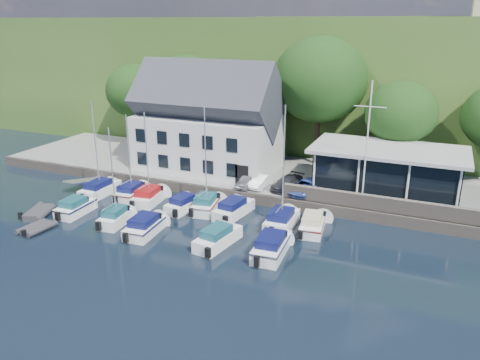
{
  "coord_description": "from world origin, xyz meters",
  "views": [
    {
      "loc": [
        14.65,
        -25.4,
        15.64
      ],
      "look_at": [
        -0.18,
        9.0,
        2.84
      ],
      "focal_mm": 35.0,
      "sensor_mm": 36.0,
      "label": 1
    }
  ],
  "objects_px": {
    "boat_r1_2": "(147,155)",
    "boat_r2_1": "(112,171)",
    "dinghy_0": "(39,211)",
    "car_silver": "(247,180)",
    "harbor_building": "(208,127)",
    "flagpole": "(367,145)",
    "car_white": "(261,181)",
    "boat_r2_3": "(218,236)",
    "boat_r1_7": "(313,222)",
    "boat_r2_2": "(146,224)",
    "dinghy_1": "(36,227)",
    "car_dgrey": "(287,183)",
    "boat_r1_3": "(184,202)",
    "boat_r1_5": "(234,207)",
    "boat_r1_0": "(96,149)",
    "car_blue": "(306,186)",
    "boat_r2_0": "(76,206)",
    "boat_r1_1": "(129,152)",
    "club_pavilion": "(387,170)",
    "boat_r1_4": "(206,160)",
    "boat_r2_4": "(272,244)",
    "boat_r1_6": "(283,173)"
  },
  "relations": [
    {
      "from": "boat_r1_2",
      "to": "boat_r2_1",
      "type": "distance_m",
      "value": 5.01
    },
    {
      "from": "dinghy_0",
      "to": "car_silver",
      "type": "bearing_deg",
      "value": 17.84
    },
    {
      "from": "harbor_building",
      "to": "boat_r1_2",
      "type": "bearing_deg",
      "value": -99.51
    },
    {
      "from": "flagpole",
      "to": "boat_r2_1",
      "type": "bearing_deg",
      "value": -151.4
    },
    {
      "from": "car_white",
      "to": "flagpole",
      "type": "distance_m",
      "value": 10.38
    },
    {
      "from": "boat_r2_3",
      "to": "harbor_building",
      "type": "bearing_deg",
      "value": 128.2
    },
    {
      "from": "boat_r1_7",
      "to": "boat_r2_1",
      "type": "height_order",
      "value": "boat_r2_1"
    },
    {
      "from": "flagpole",
      "to": "car_silver",
      "type": "bearing_deg",
      "value": 178.92
    },
    {
      "from": "harbor_building",
      "to": "boat_r2_2",
      "type": "height_order",
      "value": "harbor_building"
    },
    {
      "from": "dinghy_1",
      "to": "car_dgrey",
      "type": "bearing_deg",
      "value": 47.23
    },
    {
      "from": "boat_r2_1",
      "to": "dinghy_1",
      "type": "bearing_deg",
      "value": -149.69
    },
    {
      "from": "boat_r1_3",
      "to": "boat_r1_5",
      "type": "height_order",
      "value": "boat_r1_5"
    },
    {
      "from": "car_white",
      "to": "boat_r1_0",
      "type": "relative_size",
      "value": 0.39
    },
    {
      "from": "car_blue",
      "to": "boat_r2_0",
      "type": "xyz_separation_m",
      "value": [
        -17.34,
        -10.04,
        -0.92
      ]
    },
    {
      "from": "car_silver",
      "to": "boat_r1_1",
      "type": "bearing_deg",
      "value": -154.63
    },
    {
      "from": "car_blue",
      "to": "flagpole",
      "type": "xyz_separation_m",
      "value": [
        5.01,
        -0.6,
        4.48
      ]
    },
    {
      "from": "club_pavilion",
      "to": "flagpole",
      "type": "xyz_separation_m",
      "value": [
        -1.45,
        -3.65,
        3.08
      ]
    },
    {
      "from": "car_white",
      "to": "boat_r1_5",
      "type": "distance_m",
      "value": 5.14
    },
    {
      "from": "club_pavilion",
      "to": "boat_r2_2",
      "type": "xyz_separation_m",
      "value": [
        -16.14,
        -13.91,
        -2.32
      ]
    },
    {
      "from": "boat_r2_1",
      "to": "boat_r1_3",
      "type": "bearing_deg",
      "value": 46.07
    },
    {
      "from": "boat_r1_1",
      "to": "boat_r2_2",
      "type": "xyz_separation_m",
      "value": [
        5.54,
        -5.88,
        -3.66
      ]
    },
    {
      "from": "club_pavilion",
      "to": "boat_r1_4",
      "type": "xyz_separation_m",
      "value": [
        -13.87,
        -8.06,
        1.53
      ]
    },
    {
      "from": "boat_r1_2",
      "to": "dinghy_0",
      "type": "distance_m",
      "value": 10.17
    },
    {
      "from": "club_pavilion",
      "to": "boat_r1_1",
      "type": "height_order",
      "value": "boat_r1_1"
    },
    {
      "from": "boat_r1_1",
      "to": "dinghy_1",
      "type": "bearing_deg",
      "value": -111.52
    },
    {
      "from": "boat_r1_2",
      "to": "dinghy_1",
      "type": "bearing_deg",
      "value": -125.89
    },
    {
      "from": "boat_r2_0",
      "to": "boat_r2_1",
      "type": "xyz_separation_m",
      "value": [
        4.48,
        -0.3,
        3.73
      ]
    },
    {
      "from": "boat_r1_5",
      "to": "boat_r2_4",
      "type": "relative_size",
      "value": 0.99
    },
    {
      "from": "car_white",
      "to": "boat_r2_4",
      "type": "relative_size",
      "value": 0.54
    },
    {
      "from": "car_silver",
      "to": "car_white",
      "type": "relative_size",
      "value": 0.97
    },
    {
      "from": "boat_r1_5",
      "to": "boat_r2_1",
      "type": "bearing_deg",
      "value": -138.78
    },
    {
      "from": "boat_r1_3",
      "to": "dinghy_1",
      "type": "xyz_separation_m",
      "value": [
        -8.48,
        -8.33,
        -0.37
      ]
    },
    {
      "from": "flagpole",
      "to": "boat_r1_0",
      "type": "xyz_separation_m",
      "value": [
        -23.46,
        -4.9,
        -1.66
      ]
    },
    {
      "from": "car_silver",
      "to": "boat_r1_3",
      "type": "bearing_deg",
      "value": -125.1
    },
    {
      "from": "boat_r2_1",
      "to": "boat_r2_4",
      "type": "bearing_deg",
      "value": -6.22
    },
    {
      "from": "boat_r2_4",
      "to": "dinghy_1",
      "type": "relative_size",
      "value": 2.27
    },
    {
      "from": "boat_r1_5",
      "to": "boat_r2_3",
      "type": "relative_size",
      "value": 1.02
    },
    {
      "from": "boat_r1_7",
      "to": "boat_r2_1",
      "type": "distance_m",
      "value": 16.22
    },
    {
      "from": "harbor_building",
      "to": "boat_r1_6",
      "type": "relative_size",
      "value": 1.6
    },
    {
      "from": "club_pavilion",
      "to": "boat_r2_0",
      "type": "xyz_separation_m",
      "value": [
        -23.79,
        -13.09,
        -2.32
      ]
    },
    {
      "from": "car_blue",
      "to": "boat_r1_5",
      "type": "height_order",
      "value": "car_blue"
    },
    {
      "from": "boat_r1_3",
      "to": "boat_r2_2",
      "type": "relative_size",
      "value": 0.89
    },
    {
      "from": "boat_r1_3",
      "to": "boat_r2_3",
      "type": "height_order",
      "value": "boat_r2_3"
    },
    {
      "from": "harbor_building",
      "to": "dinghy_0",
      "type": "distance_m",
      "value": 18.02
    },
    {
      "from": "car_white",
      "to": "boat_r1_4",
      "type": "relative_size",
      "value": 0.38
    },
    {
      "from": "boat_r2_1",
      "to": "club_pavilion",
      "type": "bearing_deg",
      "value": 28.3
    },
    {
      "from": "car_silver",
      "to": "boat_r1_0",
      "type": "xyz_separation_m",
      "value": [
        -12.88,
        -5.1,
        2.9
      ]
    },
    {
      "from": "boat_r1_1",
      "to": "boat_r1_5",
      "type": "distance_m",
      "value": 11.01
    },
    {
      "from": "boat_r1_4",
      "to": "boat_r2_3",
      "type": "relative_size",
      "value": 1.48
    },
    {
      "from": "car_silver",
      "to": "dinghy_1",
      "type": "distance_m",
      "value": 18.3
    }
  ]
}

